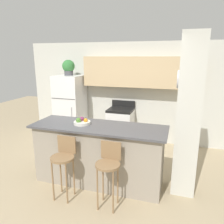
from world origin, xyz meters
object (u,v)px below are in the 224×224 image
(fruit_bowl, at_px, (82,122))
(bar_stool_left, at_px, (64,158))
(bar_stool_right, at_px, (109,165))
(potted_plant_on_fridge, at_px, (69,67))
(stove_range, at_px, (121,126))
(refrigerator, at_px, (70,108))

(fruit_bowl, bearing_deg, bar_stool_left, -96.37)
(bar_stool_left, height_order, bar_stool_right, same)
(fruit_bowl, bearing_deg, potted_plant_on_fridge, 123.33)
(stove_range, xyz_separation_m, potted_plant_on_fridge, (-1.38, -0.07, 1.46))
(refrigerator, distance_m, bar_stool_right, 3.03)
(bar_stool_right, distance_m, potted_plant_on_fridge, 3.28)
(stove_range, bearing_deg, fruit_bowl, -95.53)
(stove_range, distance_m, fruit_bowl, 2.00)
(refrigerator, xyz_separation_m, bar_stool_right, (1.86, -2.38, -0.20))
(refrigerator, height_order, bar_stool_left, refrigerator)
(refrigerator, height_order, stove_range, refrigerator)
(stove_range, distance_m, potted_plant_on_fridge, 2.01)
(stove_range, bearing_deg, potted_plant_on_fridge, -176.92)
(refrigerator, relative_size, bar_stool_left, 1.74)
(potted_plant_on_fridge, bearing_deg, bar_stool_left, -64.56)
(bar_stool_right, xyz_separation_m, potted_plant_on_fridge, (-1.86, 2.38, 1.26))
(bar_stool_right, relative_size, potted_plant_on_fridge, 2.48)
(stove_range, bearing_deg, refrigerator, -176.92)
(potted_plant_on_fridge, bearing_deg, refrigerator, -64.29)
(refrigerator, distance_m, fruit_bowl, 2.19)
(stove_range, xyz_separation_m, fruit_bowl, (-0.18, -1.89, 0.63))
(stove_range, distance_m, bar_stool_left, 2.47)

